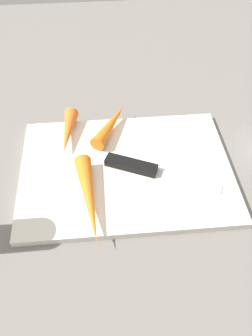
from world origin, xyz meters
name	(u,v)px	position (x,y,z in m)	size (l,w,h in m)	color
ground_plane	(126,173)	(0.00, 0.00, 0.00)	(1.40, 1.40, 0.00)	slate
cutting_board	(126,170)	(0.00, 0.00, 0.01)	(0.36, 0.26, 0.01)	silver
knife	(138,167)	(-0.02, 0.00, 0.02)	(0.19, 0.10, 0.01)	#B7B7BC
carrot_shortest	(68,131)	(0.10, -0.09, 0.03)	(0.03, 0.03, 0.10)	orange
carrot_longest	(89,198)	(0.06, 0.07, 0.03)	(0.03, 0.03, 0.16)	orange
carrot_medium	(111,124)	(0.02, -0.10, 0.03)	(0.03, 0.03, 0.12)	orange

